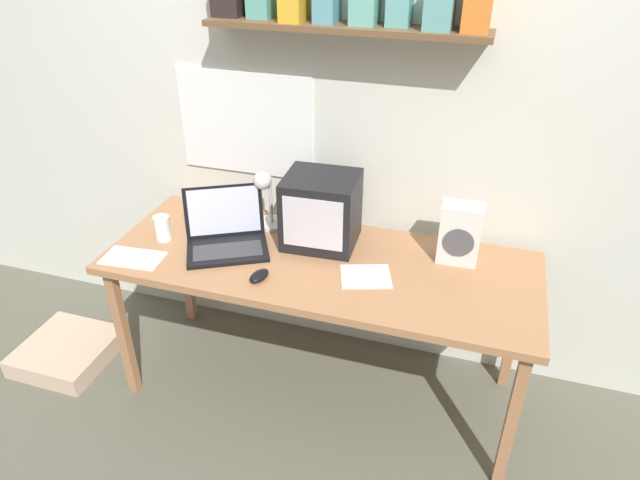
{
  "coord_description": "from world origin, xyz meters",
  "views": [
    {
      "loc": [
        0.62,
        -1.98,
        2.1
      ],
      "look_at": [
        0.0,
        0.0,
        0.85
      ],
      "focal_mm": 32.0,
      "sensor_mm": 36.0,
      "label": 1
    }
  ],
  "objects_px": {
    "printed_handout": "(366,276)",
    "floor_cushion": "(67,351)",
    "laptop": "(226,233)",
    "space_heater": "(460,233)",
    "crt_monitor": "(321,210)",
    "computer_mouse": "(259,276)",
    "juice_glass": "(163,229)",
    "corner_desk": "(320,271)",
    "desk_lamp": "(266,196)",
    "loose_paper_near_monitor": "(133,258)"
  },
  "relations": [
    {
      "from": "laptop",
      "to": "desk_lamp",
      "type": "bearing_deg",
      "value": 32.58
    },
    {
      "from": "crt_monitor",
      "to": "space_heater",
      "type": "relative_size",
      "value": 1.24
    },
    {
      "from": "printed_handout",
      "to": "floor_cushion",
      "type": "xyz_separation_m",
      "value": [
        -1.55,
        -0.15,
        -0.7
      ]
    },
    {
      "from": "desk_lamp",
      "to": "printed_handout",
      "type": "relative_size",
      "value": 1.19
    },
    {
      "from": "computer_mouse",
      "to": "corner_desk",
      "type": "bearing_deg",
      "value": 47.54
    },
    {
      "from": "space_heater",
      "to": "printed_handout",
      "type": "xyz_separation_m",
      "value": [
        -0.34,
        -0.24,
        -0.13
      ]
    },
    {
      "from": "juice_glass",
      "to": "floor_cushion",
      "type": "relative_size",
      "value": 0.26
    },
    {
      "from": "desk_lamp",
      "to": "corner_desk",
      "type": "bearing_deg",
      "value": -14.33
    },
    {
      "from": "laptop",
      "to": "juice_glass",
      "type": "xyz_separation_m",
      "value": [
        -0.3,
        -0.04,
        -0.01
      ]
    },
    {
      "from": "crt_monitor",
      "to": "floor_cushion",
      "type": "xyz_separation_m",
      "value": [
        -1.29,
        -0.36,
        -0.86
      ]
    },
    {
      "from": "desk_lamp",
      "to": "laptop",
      "type": "bearing_deg",
      "value": -102.33
    },
    {
      "from": "desk_lamp",
      "to": "juice_glass",
      "type": "height_order",
      "value": "desk_lamp"
    },
    {
      "from": "crt_monitor",
      "to": "space_heater",
      "type": "bearing_deg",
      "value": -0.25
    },
    {
      "from": "corner_desk",
      "to": "loose_paper_near_monitor",
      "type": "height_order",
      "value": "loose_paper_near_monitor"
    },
    {
      "from": "floor_cushion",
      "to": "computer_mouse",
      "type": "bearing_deg",
      "value": 0.17
    },
    {
      "from": "crt_monitor",
      "to": "computer_mouse",
      "type": "relative_size",
      "value": 2.84
    },
    {
      "from": "crt_monitor",
      "to": "loose_paper_near_monitor",
      "type": "distance_m",
      "value": 0.85
    },
    {
      "from": "juice_glass",
      "to": "desk_lamp",
      "type": "bearing_deg",
      "value": 30.86
    },
    {
      "from": "laptop",
      "to": "space_heater",
      "type": "xyz_separation_m",
      "value": [
        1.0,
        0.18,
        0.07
      ]
    },
    {
      "from": "juice_glass",
      "to": "loose_paper_near_monitor",
      "type": "xyz_separation_m",
      "value": [
        -0.04,
        -0.19,
        -0.05
      ]
    },
    {
      "from": "corner_desk",
      "to": "floor_cushion",
      "type": "distance_m",
      "value": 1.49
    },
    {
      "from": "floor_cushion",
      "to": "laptop",
      "type": "bearing_deg",
      "value": 13.24
    },
    {
      "from": "corner_desk",
      "to": "computer_mouse",
      "type": "bearing_deg",
      "value": -132.46
    },
    {
      "from": "computer_mouse",
      "to": "floor_cushion",
      "type": "distance_m",
      "value": 1.34
    },
    {
      "from": "computer_mouse",
      "to": "floor_cushion",
      "type": "xyz_separation_m",
      "value": [
        -1.13,
        -0.0,
        -0.72
      ]
    },
    {
      "from": "crt_monitor",
      "to": "laptop",
      "type": "relative_size",
      "value": 0.73
    },
    {
      "from": "crt_monitor",
      "to": "space_heater",
      "type": "height_order",
      "value": "crt_monitor"
    },
    {
      "from": "juice_glass",
      "to": "crt_monitor",
      "type": "bearing_deg",
      "value": 15.85
    },
    {
      "from": "juice_glass",
      "to": "printed_handout",
      "type": "relative_size",
      "value": 0.47
    },
    {
      "from": "desk_lamp",
      "to": "crt_monitor",
      "type": "bearing_deg",
      "value": 7.16
    },
    {
      "from": "desk_lamp",
      "to": "juice_glass",
      "type": "distance_m",
      "value": 0.49
    },
    {
      "from": "juice_glass",
      "to": "computer_mouse",
      "type": "xyz_separation_m",
      "value": [
        0.54,
        -0.16,
        -0.04
      ]
    },
    {
      "from": "computer_mouse",
      "to": "printed_handout",
      "type": "relative_size",
      "value": 0.47
    },
    {
      "from": "crt_monitor",
      "to": "laptop",
      "type": "xyz_separation_m",
      "value": [
        -0.4,
        -0.16,
        -0.1
      ]
    },
    {
      "from": "laptop",
      "to": "printed_handout",
      "type": "bearing_deg",
      "value": -33.11
    },
    {
      "from": "printed_handout",
      "to": "laptop",
      "type": "bearing_deg",
      "value": 174.82
    },
    {
      "from": "crt_monitor",
      "to": "printed_handout",
      "type": "xyz_separation_m",
      "value": [
        0.26,
        -0.22,
        -0.16
      ]
    },
    {
      "from": "corner_desk",
      "to": "loose_paper_near_monitor",
      "type": "bearing_deg",
      "value": -163.3
    },
    {
      "from": "crt_monitor",
      "to": "space_heater",
      "type": "xyz_separation_m",
      "value": [
        0.6,
        0.03,
        -0.03
      ]
    },
    {
      "from": "juice_glass",
      "to": "space_heater",
      "type": "height_order",
      "value": "space_heater"
    },
    {
      "from": "desk_lamp",
      "to": "space_heater",
      "type": "relative_size",
      "value": 1.1
    },
    {
      "from": "laptop",
      "to": "floor_cushion",
      "type": "xyz_separation_m",
      "value": [
        -0.89,
        -0.21,
        -0.76
      ]
    },
    {
      "from": "computer_mouse",
      "to": "loose_paper_near_monitor",
      "type": "xyz_separation_m",
      "value": [
        -0.59,
        -0.02,
        -0.01
      ]
    },
    {
      "from": "juice_glass",
      "to": "corner_desk",
      "type": "bearing_deg",
      "value": 3.83
    },
    {
      "from": "crt_monitor",
      "to": "computer_mouse",
      "type": "height_order",
      "value": "crt_monitor"
    },
    {
      "from": "crt_monitor",
      "to": "juice_glass",
      "type": "bearing_deg",
      "value": -166.99
    },
    {
      "from": "laptop",
      "to": "juice_glass",
      "type": "bearing_deg",
      "value": 160.12
    },
    {
      "from": "desk_lamp",
      "to": "juice_glass",
      "type": "relative_size",
      "value": 2.53
    },
    {
      "from": "loose_paper_near_monitor",
      "to": "space_heater",
      "type": "bearing_deg",
      "value": 16.95
    },
    {
      "from": "laptop",
      "to": "loose_paper_near_monitor",
      "type": "relative_size",
      "value": 1.66
    }
  ]
}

